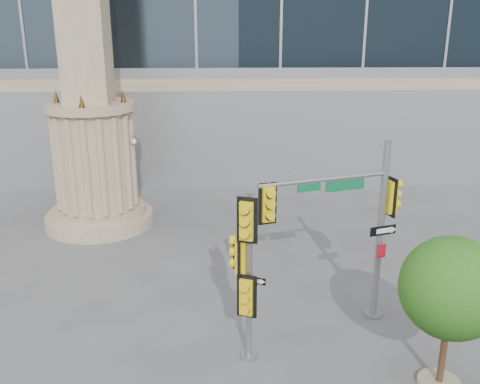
{
  "coord_description": "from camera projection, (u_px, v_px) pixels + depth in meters",
  "views": [
    {
      "loc": [
        -0.91,
        -12.19,
        8.16
      ],
      "look_at": [
        -0.38,
        2.0,
        3.6
      ],
      "focal_mm": 40.0,
      "sensor_mm": 36.0,
      "label": 1
    }
  ],
  "objects": [
    {
      "name": "street_tree",
      "position": [
        453.0,
        292.0,
        11.84
      ],
      "size": [
        2.37,
        2.32,
        3.69
      ],
      "color": "gray",
      "rests_on": "ground"
    },
    {
      "name": "ground",
      "position": [
        257.0,
        344.0,
        14.13
      ],
      "size": [
        120.0,
        120.0,
        0.0
      ],
      "primitive_type": "plane",
      "color": "#545456",
      "rests_on": "ground"
    },
    {
      "name": "monument",
      "position": [
        89.0,
        92.0,
        20.79
      ],
      "size": [
        4.4,
        4.4,
        16.6
      ],
      "color": "gray",
      "rests_on": "ground"
    },
    {
      "name": "secondary_signal_pole",
      "position": [
        246.0,
        266.0,
        12.69
      ],
      "size": [
        0.76,
        0.72,
        4.43
      ],
      "rotation": [
        0.0,
        0.0,
        -0.34
      ],
      "color": "slate",
      "rests_on": "ground"
    },
    {
      "name": "main_signal_pole",
      "position": [
        352.0,
        216.0,
        14.19
      ],
      "size": [
        3.9,
        1.51,
        5.17
      ],
      "rotation": [
        0.0,
        0.0,
        0.3
      ],
      "color": "slate",
      "rests_on": "ground"
    }
  ]
}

